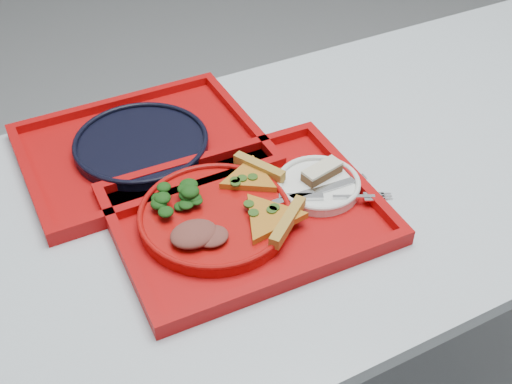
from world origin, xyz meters
The scene contains 14 objects.
ground centered at (0.00, 0.00, 0.00)m, with size 10.00×10.00×0.00m, color gray.
table centered at (0.00, 0.00, 0.68)m, with size 1.60×0.80×0.75m.
tray_main centered at (-0.27, -0.05, 0.76)m, with size 0.45×0.35×0.01m, color #A60809.
tray_far centered at (-0.36, 0.21, 0.76)m, with size 0.45×0.35×0.01m, color #A60809.
dinner_plate centered at (-0.32, -0.04, 0.77)m, with size 0.26×0.26×0.02m, color #A90D0B.
side_plate centered at (-0.12, -0.05, 0.77)m, with size 0.15×0.15×0.01m, color white.
navy_plate centered at (-0.36, 0.21, 0.77)m, with size 0.26×0.26×0.02m, color black.
pizza_slice_a centered at (-0.25, -0.10, 0.79)m, with size 0.13×0.11×0.02m, color gold, non-canonical shape.
pizza_slice_b centered at (-0.23, 0.01, 0.79)m, with size 0.12×0.10×0.02m, color gold, non-canonical shape.
salad_heap centered at (-0.37, 0.01, 0.80)m, with size 0.08×0.07×0.04m, color black.
meat_portion centered at (-0.38, -0.08, 0.79)m, with size 0.08×0.06×0.02m, color brown.
dessert_bar centered at (-0.10, -0.04, 0.79)m, with size 0.08×0.05×0.02m.
knife centered at (-0.13, -0.07, 0.78)m, with size 0.18×0.02×0.01m, color silver.
fork centered at (-0.12, -0.10, 0.78)m, with size 0.18×0.02×0.01m, color silver.
Camera 1 is at (-0.63, -0.78, 1.52)m, focal length 45.00 mm.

